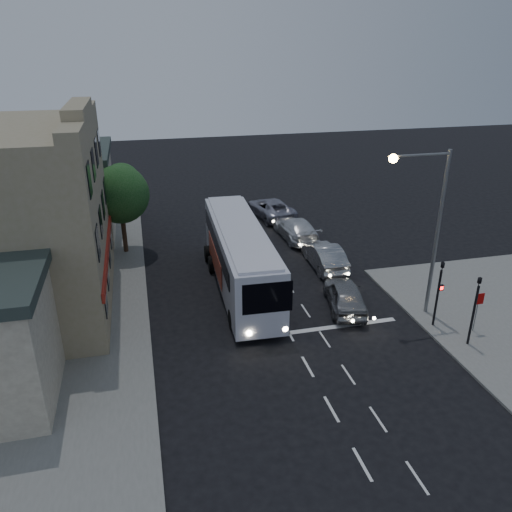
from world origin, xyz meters
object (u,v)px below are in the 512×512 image
object	(u,v)px
streetlight	(429,216)
street_tree	(120,192)
car_sedan_c	(271,208)
traffic_signal_main	(439,286)
regulatory_sign	(478,306)
car_suv	(345,295)
tour_bus	(240,255)
traffic_signal_side	(476,303)
car_sedan_a	(325,256)
car_sedan_b	(296,228)

from	to	relation	value
streetlight	street_tree	xyz separation A→B (m)	(-15.55, 12.82, -1.23)
car_sedan_c	traffic_signal_main	distance (m)	19.79
traffic_signal_main	regulatory_sign	world-z (taller)	traffic_signal_main
regulatory_sign	street_tree	world-z (taller)	street_tree
streetlight	regulatory_sign	bearing A→B (deg)	-51.25
regulatory_sign	street_tree	distance (m)	23.40
car_suv	traffic_signal_main	bearing A→B (deg)	153.20
car_suv	streetlight	bearing A→B (deg)	167.44
tour_bus	car_suv	bearing A→B (deg)	-34.56
traffic_signal_side	street_tree	distance (m)	23.24
tour_bus	regulatory_sign	bearing A→B (deg)	-34.45
car_suv	car_sedan_c	bearing A→B (deg)	-78.46
streetlight	traffic_signal_main	bearing A→B (deg)	-79.80
car_suv	car_sedan_c	distance (m)	16.36
car_sedan_a	regulatory_sign	bearing A→B (deg)	117.69
car_sedan_c	regulatory_sign	bearing A→B (deg)	96.03
car_sedan_b	car_sedan_c	size ratio (longest dim) A/B	0.96
car_suv	traffic_signal_side	size ratio (longest dim) A/B	1.15
car_sedan_a	car_sedan_b	size ratio (longest dim) A/B	0.91
car_sedan_b	car_sedan_c	xyz separation A→B (m)	(-0.52, 5.34, -0.01)
car_suv	traffic_signal_main	world-z (taller)	traffic_signal_main
tour_bus	car_sedan_a	world-z (taller)	tour_bus
car_sedan_b	regulatory_sign	size ratio (longest dim) A/B	2.53
street_tree	car_sedan_b	bearing A→B (deg)	-0.93
car_sedan_a	street_tree	size ratio (longest dim) A/B	0.81
car_sedan_b	tour_bus	bearing A→B (deg)	48.44
car_sedan_a	traffic_signal_main	bearing A→B (deg)	110.74
traffic_signal_main	street_tree	distance (m)	21.38
tour_bus	car_sedan_b	size ratio (longest dim) A/B	2.35
car_sedan_a	streetlight	xyz separation A→B (m)	(2.66, -7.08, 4.90)
car_sedan_a	car_suv	bearing A→B (deg)	83.01
car_sedan_a	car_sedan_b	bearing A→B (deg)	-85.89
car_suv	traffic_signal_side	bearing A→B (deg)	143.72
car_sedan_a	traffic_signal_side	world-z (taller)	traffic_signal_side
traffic_signal_side	car_sedan_c	bearing A→B (deg)	101.53
street_tree	regulatory_sign	bearing A→B (deg)	-41.08
traffic_signal_main	street_tree	bearing A→B (deg)	137.97
car_sedan_a	street_tree	bearing A→B (deg)	-22.18
car_sedan_b	traffic_signal_side	xyz separation A→B (m)	(3.84, -16.02, 1.61)
car_sedan_b	car_suv	bearing A→B (deg)	84.44
traffic_signal_side	traffic_signal_main	bearing A→B (deg)	109.49
car_sedan_a	traffic_signal_side	xyz separation A→B (m)	(3.62, -10.48, 1.59)
street_tree	traffic_signal_main	bearing A→B (deg)	-42.03
car_sedan_b	traffic_signal_main	bearing A→B (deg)	100.30
car_suv	regulatory_sign	xyz separation A→B (m)	(5.47, -4.04, 0.79)
tour_bus	traffic_signal_side	xyz separation A→B (m)	(9.68, -8.88, 0.27)
tour_bus	streetlight	world-z (taller)	streetlight
car_sedan_b	traffic_signal_side	size ratio (longest dim) A/B	1.36
car_sedan_a	regulatory_sign	world-z (taller)	regulatory_sign
car_sedan_a	streetlight	world-z (taller)	streetlight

